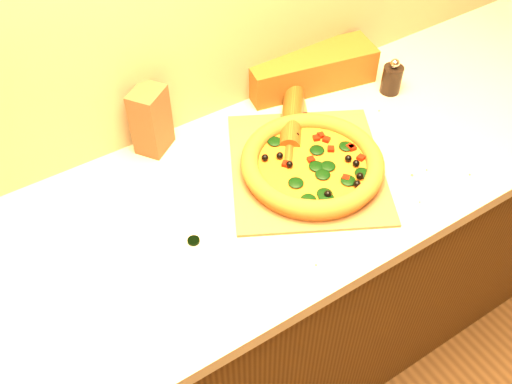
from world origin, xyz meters
The scene contains 9 objects.
cabinet centered at (0.00, 1.43, 0.43)m, with size 2.80×0.65×0.86m, color #41280E.
countertop centered at (0.00, 1.43, 0.88)m, with size 2.84×0.68×0.04m, color beige.
pizza_peel centered at (0.22, 1.44, 0.90)m, with size 0.54×0.62×0.01m.
pizza centered at (0.21, 1.40, 0.93)m, with size 0.36×0.36×0.05m.
bottle_cap centered at (-0.15, 1.37, 0.90)m, with size 0.03×0.03×0.01m, color black.
pepper_grinder centered at (0.61, 1.55, 0.95)m, with size 0.06×0.06×0.11m.
rolling_pin centered at (0.29, 1.60, 0.93)m, with size 0.28×0.35×0.06m.
bread_bag centered at (0.43, 1.71, 0.95)m, with size 0.39×0.13×0.11m, color brown.
paper_bag centered at (-0.08, 1.71, 0.99)m, with size 0.09×0.07×0.18m, color brown.
Camera 1 is at (-0.46, 0.61, 1.94)m, focal length 40.00 mm.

